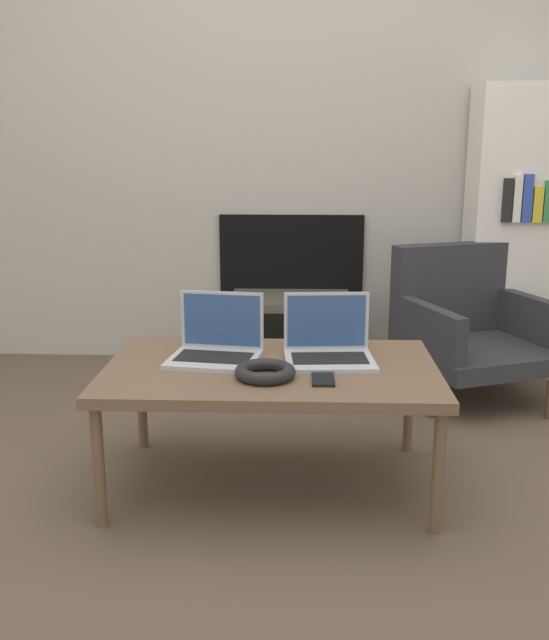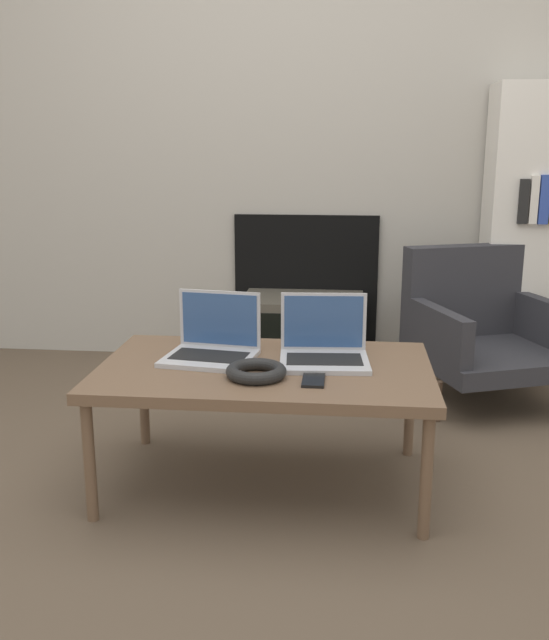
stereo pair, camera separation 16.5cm
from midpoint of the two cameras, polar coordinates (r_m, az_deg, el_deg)
name	(u,v)px [view 1 (the left image)]	position (r m, az deg, el deg)	size (l,w,h in m)	color
ground_plane	(267,532)	(2.22, -2.85, -16.65)	(14.00, 14.00, 0.00)	brown
wall_back	(284,111)	(3.74, -0.57, 16.38)	(7.00, 0.08, 2.60)	#ADA89E
table	(271,375)	(2.34, -2.31, -4.47)	(1.08, 0.66, 0.42)	brown
laptop_left	(217,346)	(2.41, -6.61, -2.06)	(0.32, 0.28, 0.21)	#B2B2B7
laptop_right	(328,347)	(2.38, 2.36, -2.17)	(0.31, 0.26, 0.21)	#B2B2B7
headphones	(265,372)	(2.21, -2.91, -4.17)	(0.19, 0.19, 0.04)	black
phone	(323,379)	(2.19, 1.75, -4.75)	(0.07, 0.13, 0.01)	black
tv	(290,333)	(3.61, -0.03, -1.09)	(0.60, 0.40, 0.38)	#4C473D
armchair	(468,322)	(3.36, 13.88, -0.21)	(0.77, 0.77, 0.67)	#2D2D33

